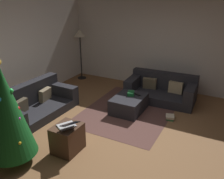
{
  "coord_description": "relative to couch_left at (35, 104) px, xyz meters",
  "views": [
    {
      "loc": [
        -3.77,
        -1.77,
        2.76
      ],
      "look_at": [
        0.59,
        0.52,
        0.75
      ],
      "focal_mm": 39.5,
      "sensor_mm": 36.0,
      "label": 1
    }
  ],
  "objects": [
    {
      "name": "gift_box",
      "position": [
        1.3,
        -1.88,
        0.15
      ],
      "size": [
        0.25,
        0.22,
        0.08
      ],
      "primitive_type": "cube",
      "rotation": [
        0.0,
        0.0,
        0.35
      ],
      "color": "#19662D",
      "rests_on": "ottoman"
    },
    {
      "name": "corner_lamp",
      "position": [
        2.65,
        0.49,
        1.12
      ],
      "size": [
        0.36,
        0.36,
        1.63
      ],
      "color": "black",
      "rests_on": "ground_plane"
    },
    {
      "name": "couch_left",
      "position": [
        0.0,
        0.0,
        0.0
      ],
      "size": [
        1.92,
        0.97,
        0.73
      ],
      "rotation": [
        0.0,
        0.0,
        3.11
      ],
      "color": "#26262B",
      "rests_on": "ground_plane"
    },
    {
      "name": "ottoman",
      "position": [
        1.18,
        -1.89,
        -0.08
      ],
      "size": [
        0.91,
        0.68,
        0.38
      ],
      "primitive_type": "cube",
      "color": "#26262B",
      "rests_on": "ground_plane"
    },
    {
      "name": "book_stack",
      "position": [
        1.24,
        -2.9,
        -0.22
      ],
      "size": [
        0.26,
        0.24,
        0.1
      ],
      "color": "#387A47",
      "rests_on": "ground_plane"
    },
    {
      "name": "area_rug",
      "position": [
        1.18,
        -1.89,
        -0.27
      ],
      "size": [
        2.6,
        2.0,
        0.01
      ],
      "primitive_type": "cube",
      "color": "brown",
      "rests_on": "ground_plane"
    },
    {
      "name": "side_table",
      "position": [
        -0.79,
        -1.56,
        -0.01
      ],
      "size": [
        0.52,
        0.44,
        0.51
      ],
      "primitive_type": "cube",
      "color": "#4C3323",
      "rests_on": "ground_plane"
    },
    {
      "name": "rear_partition",
      "position": [
        -0.01,
        0.88,
        1.03
      ],
      "size": [
        6.4,
        0.12,
        2.6
      ],
      "primitive_type": "cube",
      "color": "silver",
      "rests_on": "ground_plane"
    },
    {
      "name": "corner_partition",
      "position": [
        3.13,
        -2.26,
        1.03
      ],
      "size": [
        0.12,
        6.4,
        2.6
      ],
      "primitive_type": "cube",
      "color": "silver",
      "rests_on": "ground_plane"
    },
    {
      "name": "christmas_tree",
      "position": [
        -1.47,
        -0.94,
        0.69
      ],
      "size": [
        0.8,
        0.8,
        1.82
      ],
      "color": "brown",
      "rests_on": "ground_plane"
    },
    {
      "name": "couch_right",
      "position": [
        2.24,
        -2.37,
        -0.0
      ],
      "size": [
        1.0,
        1.81,
        0.69
      ],
      "rotation": [
        0.0,
        0.0,
        1.61
      ],
      "color": "#26262B",
      "rests_on": "ground_plane"
    },
    {
      "name": "tv_remote",
      "position": [
        1.37,
        -2.03,
        0.12
      ],
      "size": [
        0.12,
        0.16,
        0.02
      ],
      "primitive_type": "cube",
      "rotation": [
        0.0,
        0.0,
        -0.54
      ],
      "color": "black",
      "rests_on": "ottoman"
    },
    {
      "name": "ground_plane",
      "position": [
        -0.01,
        -2.26,
        -0.27
      ],
      "size": [
        6.4,
        6.4,
        0.0
      ],
      "primitive_type": "plane",
      "color": "brown"
    },
    {
      "name": "laptop",
      "position": [
        -0.82,
        -1.61,
        0.29
      ],
      "size": [
        0.45,
        0.49,
        0.18
      ],
      "color": "silver",
      "rests_on": "side_table"
    }
  ]
}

